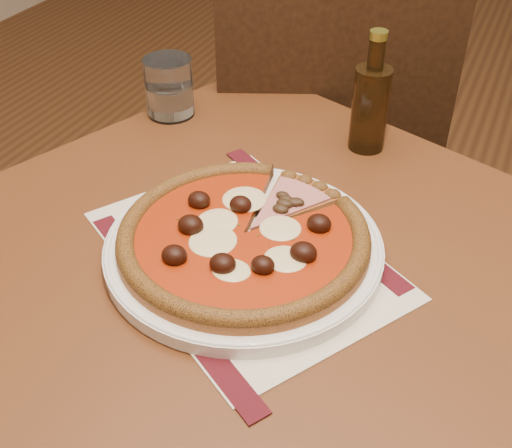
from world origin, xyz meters
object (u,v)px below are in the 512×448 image
at_px(water_glass, 169,87).
at_px(bottle, 370,104).
at_px(table, 250,308).
at_px(plate, 244,248).
at_px(chair_far, 324,159).
at_px(pizza, 243,235).

height_order(water_glass, bottle, bottle).
height_order(table, plate, plate).
xyz_separation_m(plate, water_glass, (-0.27, 0.29, 0.04)).
height_order(chair_far, bottle, bottle).
relative_size(plate, pizza, 1.11).
distance_m(pizza, bottle, 0.33).
relative_size(chair_far, plate, 2.65).
distance_m(table, bottle, 0.36).
xyz_separation_m(table, water_glass, (-0.28, 0.28, 0.15)).
height_order(table, bottle, bottle).
xyz_separation_m(pizza, water_glass, (-0.27, 0.29, 0.02)).
relative_size(chair_far, bottle, 4.88).
distance_m(table, water_glass, 0.42).
height_order(chair_far, pizza, chair_far).
height_order(table, chair_far, chair_far).
relative_size(table, pizza, 3.27).
relative_size(chair_far, water_glass, 9.32).
relative_size(table, chair_far, 1.11).
bearing_deg(plate, bottle, 78.39).
bearing_deg(plate, chair_far, 98.11).
bearing_deg(plate, water_glass, 133.26).
distance_m(pizza, water_glass, 0.40).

